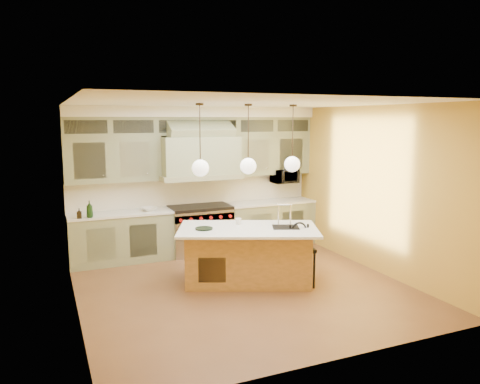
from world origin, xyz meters
name	(u,v)px	position (x,y,z in m)	size (l,w,h in m)	color
floor	(243,287)	(0.00, 0.00, 0.00)	(5.00, 5.00, 0.00)	brown
ceiling	(243,103)	(0.00, 0.00, 2.90)	(5.00, 5.00, 0.00)	white
wall_back	(194,179)	(0.00, 2.50, 1.45)	(5.00, 5.00, 0.00)	gold
wall_front	(336,234)	(0.00, -2.50, 1.45)	(5.00, 5.00, 0.00)	gold
wall_left	(72,210)	(-2.50, 0.00, 1.45)	(5.00, 5.00, 0.00)	gold
wall_right	(373,189)	(2.50, 0.00, 1.45)	(5.00, 5.00, 0.00)	gold
back_cabinetry	(198,182)	(0.00, 2.23, 1.43)	(5.00, 0.77, 2.90)	gray
range	(200,229)	(0.00, 2.14, 0.49)	(1.20, 0.74, 0.96)	silver
kitchen_island	(248,254)	(0.19, 0.22, 0.47)	(2.52, 1.96, 1.35)	olive
counter_stool	(301,251)	(0.90, -0.27, 0.57)	(0.41, 0.41, 1.02)	black
microwave	(284,176)	(1.95, 2.25, 1.45)	(0.54, 0.37, 0.30)	black
oil_bottle_a	(90,209)	(-2.11, 1.92, 1.09)	(0.12, 0.12, 0.30)	black
oil_bottle_b	(79,213)	(-2.29, 1.92, 1.03)	(0.08, 0.08, 0.18)	black
fruit_bowl	(149,209)	(-1.02, 2.14, 0.97)	(0.29, 0.29, 0.07)	silver
cup	(238,221)	(0.13, 0.49, 0.97)	(0.11, 0.11, 0.10)	silver
pendant_left	(200,166)	(-0.61, 0.22, 1.95)	(0.26, 0.26, 1.11)	#2D2319
pendant_center	(248,164)	(0.19, 0.22, 1.95)	(0.26, 0.26, 1.11)	#2D2319
pendant_right	(292,162)	(0.99, 0.22, 1.95)	(0.26, 0.26, 1.11)	#2D2319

